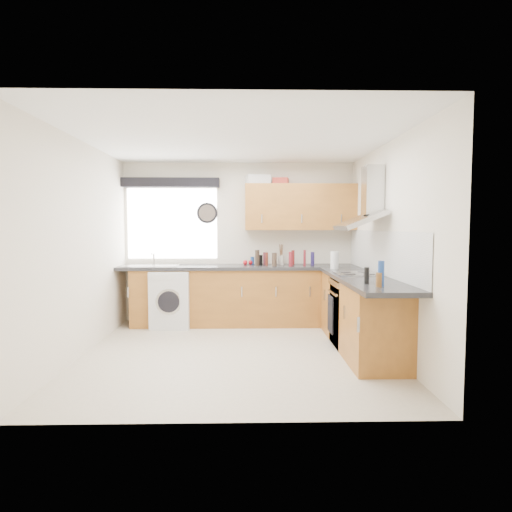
{
  "coord_description": "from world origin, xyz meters",
  "views": [
    {
      "loc": [
        0.12,
        -4.98,
        1.51
      ],
      "look_at": [
        0.25,
        0.85,
        1.1
      ],
      "focal_mm": 30.0,
      "sensor_mm": 36.0,
      "label": 1
    }
  ],
  "objects_px": {
    "oven": "(356,312)",
    "upper_cabinets": "(300,207)",
    "washing_machine": "(172,299)",
    "extractor_hood": "(366,205)"
  },
  "relations": [
    {
      "from": "upper_cabinets",
      "to": "washing_machine",
      "type": "height_order",
      "value": "upper_cabinets"
    },
    {
      "from": "upper_cabinets",
      "to": "oven",
      "type": "bearing_deg",
      "value": -67.46
    },
    {
      "from": "extractor_hood",
      "to": "washing_machine",
      "type": "bearing_deg",
      "value": 157.07
    },
    {
      "from": "oven",
      "to": "upper_cabinets",
      "type": "relative_size",
      "value": 0.5
    },
    {
      "from": "oven",
      "to": "extractor_hood",
      "type": "relative_size",
      "value": 1.09
    },
    {
      "from": "upper_cabinets",
      "to": "washing_machine",
      "type": "distance_m",
      "value": 2.4
    },
    {
      "from": "upper_cabinets",
      "to": "washing_machine",
      "type": "relative_size",
      "value": 2.01
    },
    {
      "from": "oven",
      "to": "washing_machine",
      "type": "height_order",
      "value": "oven"
    },
    {
      "from": "washing_machine",
      "to": "oven",
      "type": "bearing_deg",
      "value": -21.96
    },
    {
      "from": "extractor_hood",
      "to": "upper_cabinets",
      "type": "relative_size",
      "value": 0.46
    }
  ]
}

